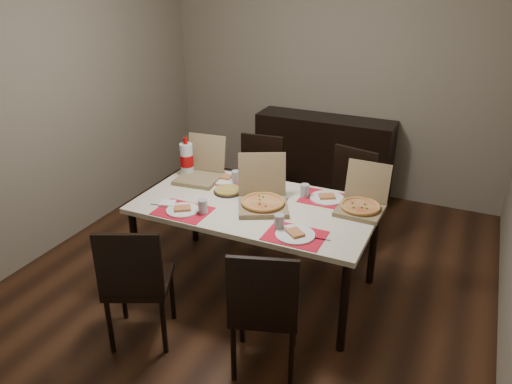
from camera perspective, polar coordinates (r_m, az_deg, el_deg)
ground at (r=4.37m, az=0.18°, el=-9.17°), size 3.80×4.00×0.02m
room_walls at (r=4.08m, az=2.81°, el=14.94°), size 3.84×4.02×2.62m
sideboard at (r=5.65m, az=7.69°, el=4.06°), size 1.50×0.40×0.90m
dining_table at (r=3.84m, az=-0.00°, el=-2.26°), size 1.80×1.00×0.75m
chair_near_left at (r=3.45m, az=-13.57°, el=-9.79°), size 0.56×0.56×0.93m
chair_near_right at (r=3.14m, az=0.96°, el=-12.92°), size 0.53×0.53×0.93m
chair_far_left at (r=4.83m, az=0.25°, el=1.37°), size 0.46×0.46×0.93m
chair_far_right at (r=4.57m, az=10.29°, el=-0.45°), size 0.51×0.51×0.93m
setting_near_left at (r=3.73m, az=-8.01°, el=-1.89°), size 0.49×0.30×0.11m
setting_near_right at (r=3.40m, az=4.03°, el=-4.52°), size 0.44×0.30×0.11m
setting_far_left at (r=4.23m, az=-3.50°, el=1.66°), size 0.47×0.30×0.11m
setting_far_right at (r=3.92m, az=7.45°, el=-0.48°), size 0.43×0.30×0.11m
napkin_loose at (r=3.79m, az=0.78°, el=-1.36°), size 0.16×0.16×0.02m
pizza_box_center at (r=3.75m, az=0.78°, el=-0.86°), size 0.51×0.52×0.37m
pizza_box_right at (r=3.77m, az=11.99°, el=-1.32°), size 0.34×0.37×0.33m
pizza_box_left at (r=4.26m, az=-6.32°, el=2.28°), size 0.38×0.41×0.35m
faina_plate at (r=4.00m, az=-3.25°, el=0.14°), size 0.23×0.23×0.03m
dip_bowl at (r=3.88m, az=2.69°, el=-0.64°), size 0.13×0.13×0.03m
soda_bottle at (r=4.31m, az=-7.92°, el=3.69°), size 0.11×0.11×0.34m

